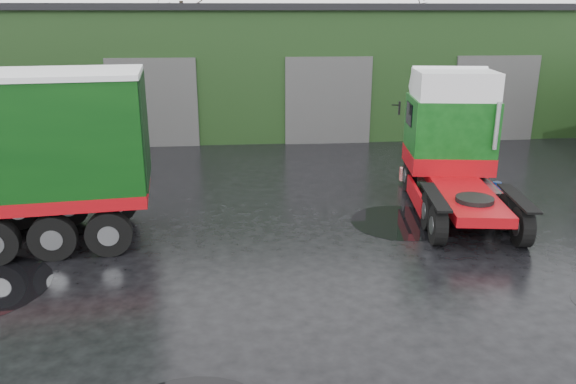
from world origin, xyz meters
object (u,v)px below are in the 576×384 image
Objects in this scene: warehouse at (312,64)px; tree_back_a at (183,29)px; hero_tractor at (463,147)px; wash_bucket at (497,186)px; tree_back_b at (403,43)px.

tree_back_a is at bearing 128.66° from warehouse.
warehouse is 3.41× the size of tree_back_a.
wash_bucket is (2.32, 2.33, -1.98)m from hero_tractor.
tree_back_b is (16.00, 0.00, -1.00)m from tree_back_a.
tree_back_a reaches higher than tree_back_b.
tree_back_b reaches higher than wash_bucket.
hero_tractor is 0.72× the size of tree_back_a.
wash_bucket is at bearing -61.63° from tree_back_a.
hero_tractor is at bearing -68.07° from tree_back_a.
warehouse is 4.32× the size of tree_back_b.
tree_back_a reaches higher than hero_tractor.
wash_bucket is 0.04× the size of tree_back_b.
tree_back_a reaches higher than warehouse.
hero_tractor is 26.71m from tree_back_b.
tree_back_a is 16.03m from tree_back_b.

